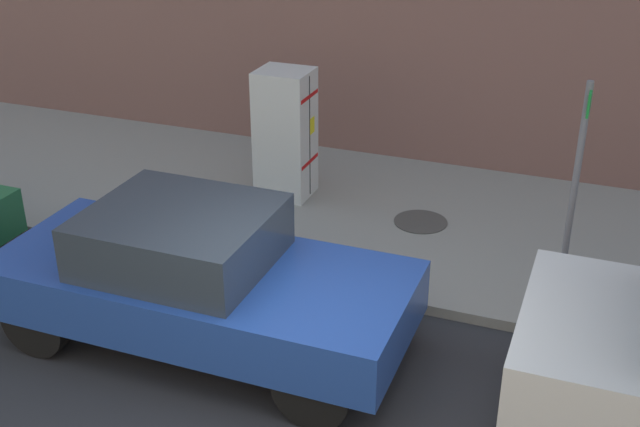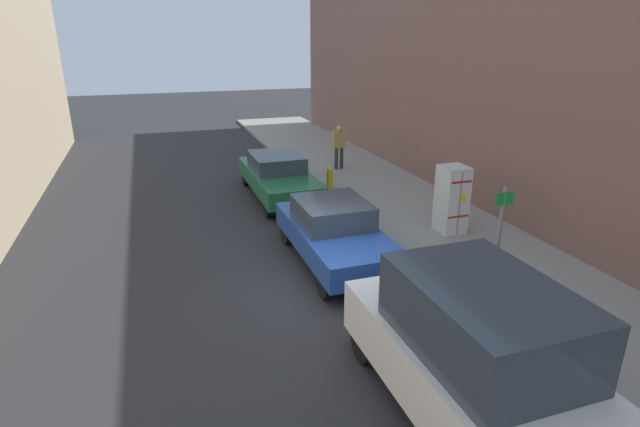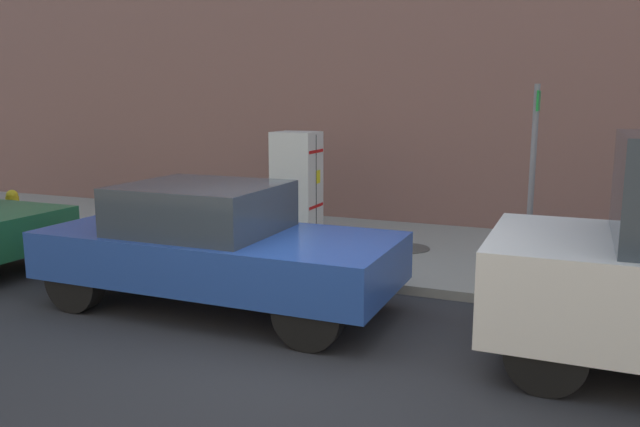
% 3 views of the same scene
% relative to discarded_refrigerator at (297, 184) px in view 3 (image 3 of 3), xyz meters
% --- Properties ---
extents(ground_plane, '(80.00, 80.00, 0.00)m').
position_rel_discarded_refrigerator_xyz_m(ground_plane, '(4.09, 1.89, -1.01)').
color(ground_plane, '#28282B').
extents(sidewalk_slab, '(4.06, 44.00, 0.12)m').
position_rel_discarded_refrigerator_xyz_m(sidewalk_slab, '(0.14, 1.89, -0.95)').
color(sidewalk_slab, gray).
rests_on(sidewalk_slab, ground).
extents(building_facade_near, '(2.38, 39.60, 7.64)m').
position_rel_discarded_refrigerator_xyz_m(building_facade_near, '(-3.08, 1.89, 2.81)').
color(building_facade_near, '#7F564C').
rests_on(building_facade_near, ground).
extents(discarded_refrigerator, '(0.66, 0.72, 1.78)m').
position_rel_discarded_refrigerator_xyz_m(discarded_refrigerator, '(0.00, 0.00, 0.00)').
color(discarded_refrigerator, silver).
rests_on(discarded_refrigerator, sidewalk_slab).
extents(manhole_cover, '(0.70, 0.70, 0.02)m').
position_rel_discarded_refrigerator_xyz_m(manhole_cover, '(0.22, 2.01, -0.88)').
color(manhole_cover, '#47443F').
rests_on(manhole_cover, sidewalk_slab).
extents(street_sign_post, '(0.36, 0.07, 2.49)m').
position_rel_discarded_refrigerator_xyz_m(street_sign_post, '(1.61, 3.90, 0.51)').
color(street_sign_post, slate).
rests_on(street_sign_post, sidewalk_slab).
extents(fire_hydrant, '(0.22, 0.22, 0.76)m').
position_rel_discarded_refrigerator_xyz_m(fire_hydrant, '(1.69, -4.70, -0.50)').
color(fire_hydrant, gold).
rests_on(fire_hydrant, sidewalk_slab).
extents(parked_hatchback_blue, '(1.78, 4.17, 1.46)m').
position_rel_discarded_refrigerator_xyz_m(parked_hatchback_blue, '(3.47, 0.54, -0.26)').
color(parked_hatchback_blue, '#23479E').
rests_on(parked_hatchback_blue, ground).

